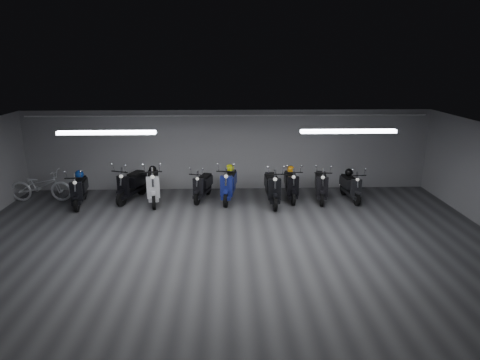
{
  "coord_description": "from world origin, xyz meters",
  "views": [
    {
      "loc": [
        -0.05,
        -9.29,
        4.52
      ],
      "look_at": [
        0.33,
        2.5,
        1.05
      ],
      "focal_mm": 31.31,
      "sensor_mm": 36.0,
      "label": 1
    }
  ],
  "objects_px": {
    "scooter_4": "(229,180)",
    "helmet_3": "(349,172)",
    "bicycle": "(40,182)",
    "helmet_2": "(291,169)",
    "scooter_8": "(321,180)",
    "scooter_5": "(272,182)",
    "helmet_1": "(153,169)",
    "helmet_4": "(79,174)",
    "scooter_1": "(131,180)",
    "scooter_0": "(79,185)",
    "scooter_7": "(291,180)",
    "scooter_9": "(351,182)",
    "scooter_3": "(202,182)",
    "scooter_2": "(153,180)",
    "helmet_0": "(230,168)"
  },
  "relations": [
    {
      "from": "scooter_2",
      "to": "scooter_8",
      "type": "relative_size",
      "value": 1.1
    },
    {
      "from": "scooter_8",
      "to": "helmet_1",
      "type": "bearing_deg",
      "value": -173.55
    },
    {
      "from": "scooter_1",
      "to": "scooter_5",
      "type": "height_order",
      "value": "scooter_5"
    },
    {
      "from": "helmet_3",
      "to": "helmet_2",
      "type": "bearing_deg",
      "value": 174.8
    },
    {
      "from": "bicycle",
      "to": "scooter_7",
      "type": "bearing_deg",
      "value": -89.55
    },
    {
      "from": "scooter_8",
      "to": "helmet_4",
      "type": "height_order",
      "value": "scooter_8"
    },
    {
      "from": "scooter_4",
      "to": "scooter_9",
      "type": "bearing_deg",
      "value": 7.53
    },
    {
      "from": "scooter_7",
      "to": "bicycle",
      "type": "bearing_deg",
      "value": -179.44
    },
    {
      "from": "scooter_5",
      "to": "helmet_2",
      "type": "height_order",
      "value": "scooter_5"
    },
    {
      "from": "scooter_2",
      "to": "helmet_4",
      "type": "relative_size",
      "value": 7.22
    },
    {
      "from": "helmet_1",
      "to": "scooter_2",
      "type": "bearing_deg",
      "value": -80.96
    },
    {
      "from": "scooter_4",
      "to": "helmet_3",
      "type": "height_order",
      "value": "scooter_4"
    },
    {
      "from": "scooter_0",
      "to": "scooter_5",
      "type": "height_order",
      "value": "scooter_5"
    },
    {
      "from": "helmet_2",
      "to": "helmet_4",
      "type": "relative_size",
      "value": 0.93
    },
    {
      "from": "scooter_0",
      "to": "helmet_3",
      "type": "xyz_separation_m",
      "value": [
        8.66,
        0.44,
        0.23
      ]
    },
    {
      "from": "scooter_4",
      "to": "helmet_2",
      "type": "relative_size",
      "value": 7.57
    },
    {
      "from": "bicycle",
      "to": "scooter_3",
      "type": "bearing_deg",
      "value": -89.18
    },
    {
      "from": "helmet_2",
      "to": "helmet_4",
      "type": "bearing_deg",
      "value": -176.86
    },
    {
      "from": "helmet_3",
      "to": "helmet_4",
      "type": "xyz_separation_m",
      "value": [
        -8.7,
        -0.2,
        0.06
      ]
    },
    {
      "from": "scooter_2",
      "to": "helmet_1",
      "type": "relative_size",
      "value": 8.2
    },
    {
      "from": "scooter_5",
      "to": "helmet_2",
      "type": "relative_size",
      "value": 7.57
    },
    {
      "from": "helmet_0",
      "to": "helmet_3",
      "type": "height_order",
      "value": "helmet_0"
    },
    {
      "from": "scooter_3",
      "to": "helmet_1",
      "type": "relative_size",
      "value": 6.84
    },
    {
      "from": "scooter_8",
      "to": "helmet_2",
      "type": "relative_size",
      "value": 7.12
    },
    {
      "from": "scooter_7",
      "to": "scooter_8",
      "type": "distance_m",
      "value": 0.97
    },
    {
      "from": "scooter_3",
      "to": "scooter_9",
      "type": "relative_size",
      "value": 1.01
    },
    {
      "from": "helmet_4",
      "to": "scooter_7",
      "type": "bearing_deg",
      "value": 1.05
    },
    {
      "from": "scooter_9",
      "to": "scooter_0",
      "type": "bearing_deg",
      "value": 174.96
    },
    {
      "from": "helmet_3",
      "to": "scooter_8",
      "type": "bearing_deg",
      "value": -168.48
    },
    {
      "from": "scooter_5",
      "to": "scooter_7",
      "type": "distance_m",
      "value": 0.8
    },
    {
      "from": "scooter_0",
      "to": "scooter_7",
      "type": "bearing_deg",
      "value": -5.02
    },
    {
      "from": "scooter_3",
      "to": "helmet_3",
      "type": "height_order",
      "value": "scooter_3"
    },
    {
      "from": "bicycle",
      "to": "helmet_2",
      "type": "height_order",
      "value": "bicycle"
    },
    {
      "from": "scooter_1",
      "to": "helmet_0",
      "type": "distance_m",
      "value": 3.23
    },
    {
      "from": "scooter_8",
      "to": "scooter_5",
      "type": "bearing_deg",
      "value": -160.18
    },
    {
      "from": "scooter_3",
      "to": "helmet_0",
      "type": "height_order",
      "value": "scooter_3"
    },
    {
      "from": "scooter_1",
      "to": "scooter_8",
      "type": "bearing_deg",
      "value": 17.93
    },
    {
      "from": "scooter_1",
      "to": "helmet_4",
      "type": "bearing_deg",
      "value": -152.35
    },
    {
      "from": "helmet_0",
      "to": "helmet_1",
      "type": "distance_m",
      "value": 2.5
    },
    {
      "from": "scooter_0",
      "to": "scooter_3",
      "type": "height_order",
      "value": "scooter_0"
    },
    {
      "from": "scooter_0",
      "to": "helmet_4",
      "type": "xyz_separation_m",
      "value": [
        -0.03,
        0.24,
        0.29
      ]
    },
    {
      "from": "scooter_5",
      "to": "helmet_0",
      "type": "relative_size",
      "value": 7.06
    },
    {
      "from": "helmet_0",
      "to": "helmet_1",
      "type": "relative_size",
      "value": 1.13
    },
    {
      "from": "scooter_4",
      "to": "helmet_4",
      "type": "xyz_separation_m",
      "value": [
        -4.74,
        -0.05,
        0.23
      ]
    },
    {
      "from": "scooter_0",
      "to": "scooter_4",
      "type": "height_order",
      "value": "scooter_4"
    },
    {
      "from": "helmet_3",
      "to": "bicycle",
      "type": "bearing_deg",
      "value": 179.83
    },
    {
      "from": "scooter_3",
      "to": "scooter_4",
      "type": "bearing_deg",
      "value": 6.76
    },
    {
      "from": "scooter_0",
      "to": "helmet_0",
      "type": "height_order",
      "value": "scooter_0"
    },
    {
      "from": "scooter_4",
      "to": "scooter_8",
      "type": "height_order",
      "value": "scooter_4"
    },
    {
      "from": "scooter_8",
      "to": "helmet_0",
      "type": "height_order",
      "value": "scooter_8"
    }
  ]
}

